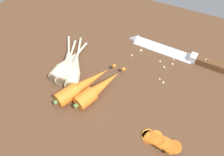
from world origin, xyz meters
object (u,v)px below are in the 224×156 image
object	(u,v)px
chefs_knife	(175,53)
parsnip_front	(66,66)
carrot_slice_stack	(161,142)
parsnip_mid_right	(75,68)
parsnip_mid_left	(68,64)
parsnip_back	(65,65)
whole_carrot	(82,86)
whole_carrot_second	(97,89)
carrot_slice_stray_near	(149,137)
carrot_slice_stray_mid	(156,136)

from	to	relation	value
chefs_knife	parsnip_front	distance (cm)	35.33
carrot_slice_stack	parsnip_mid_right	bearing A→B (deg)	160.76
parsnip_mid_left	parsnip_mid_right	xyz separation A→B (cm)	(2.47, -0.44, -0.00)
chefs_knife	carrot_slice_stack	xyz separation A→B (cm)	(5.71, -32.12, 0.57)
parsnip_back	parsnip_mid_right	bearing A→B (deg)	5.76
whole_carrot	chefs_knife	bearing A→B (deg)	53.67
whole_carrot	whole_carrot_second	world-z (taller)	same
whole_carrot_second	parsnip_mid_right	distance (cm)	10.88
whole_carrot_second	carrot_slice_stray_near	world-z (taller)	whole_carrot_second
parsnip_mid_left	chefs_knife	bearing A→B (deg)	37.27
whole_carrot	parsnip_back	world-z (taller)	whole_carrot
parsnip_front	whole_carrot	bearing A→B (deg)	-29.08
chefs_knife	parsnip_mid_left	world-z (taller)	parsnip_mid_left
parsnip_front	carrot_slice_stray_mid	bearing A→B (deg)	-15.45
chefs_knife	carrot_slice_stray_near	distance (cm)	31.82
parsnip_front	carrot_slice_stray_near	xyz separation A→B (cm)	(30.35, -9.78, -1.62)
parsnip_mid_right	carrot_slice_stray_near	distance (cm)	29.65
whole_carrot_second	carrot_slice_stray_mid	bearing A→B (deg)	-15.04
parsnip_front	parsnip_back	size ratio (longest dim) A/B	0.99
whole_carrot	parsnip_front	bearing A→B (deg)	150.92
parsnip_mid_right	whole_carrot_second	bearing A→B (deg)	-22.67
whole_carrot_second	parsnip_front	bearing A→B (deg)	163.93
whole_carrot_second	carrot_slice_stack	distance (cm)	21.75
carrot_slice_stack	parsnip_mid_left	bearing A→B (deg)	161.41
parsnip_mid_left	parsnip_mid_right	distance (cm)	2.51
whole_carrot_second	chefs_knife	bearing A→B (deg)	59.58
whole_carrot_second	parsnip_back	distance (cm)	13.64
chefs_knife	carrot_slice_stray_mid	size ratio (longest dim) A/B	10.72
parsnip_front	parsnip_back	bearing A→B (deg)	149.92
parsnip_back	carrot_slice_stray_mid	bearing A→B (deg)	-15.66
parsnip_back	carrot_slice_stray_near	distance (cm)	32.41
parsnip_mid_right	carrot_slice_stray_near	bearing A→B (deg)	-20.41
parsnip_mid_right	carrot_slice_stray_mid	bearing A→B (deg)	-17.73
carrot_slice_stray_near	carrot_slice_stray_mid	world-z (taller)	same
chefs_knife	parsnip_mid_left	xyz separation A→B (cm)	(-27.52, -20.94, 1.33)
parsnip_mid_right	carrot_slice_stack	size ratio (longest dim) A/B	2.10
chefs_knife	parsnip_front	world-z (taller)	parsnip_front
whole_carrot_second	carrot_slice_stray_near	distance (cm)	18.82
whole_carrot_second	carrot_slice_stack	bearing A→B (deg)	-17.52
whole_carrot_second	parsnip_back	size ratio (longest dim) A/B	1.01
carrot_slice_stray_near	parsnip_front	bearing A→B (deg)	162.15
chefs_knife	whole_carrot_second	size ratio (longest dim) A/B	1.86
whole_carrot	whole_carrot_second	distance (cm)	4.55
parsnip_back	carrot_slice_stack	size ratio (longest dim) A/B	1.87
parsnip_mid_left	parsnip_mid_right	size ratio (longest dim) A/B	0.91
parsnip_front	carrot_slice_stray_near	size ratio (longest dim) A/B	5.13
parsnip_mid_left	parsnip_front	bearing A→B (deg)	-98.20
parsnip_back	carrot_slice_stack	world-z (taller)	parsnip_back
whole_carrot	parsnip_mid_right	bearing A→B (deg)	137.56
parsnip_mid_right	whole_carrot	bearing A→B (deg)	-42.44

